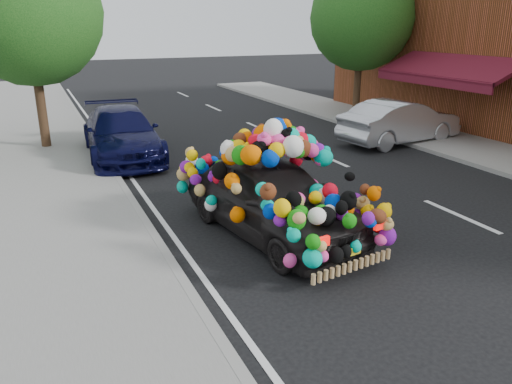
# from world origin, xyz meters

# --- Properties ---
(ground) EXTENTS (100.00, 100.00, 0.00)m
(ground) POSITION_xyz_m (0.00, 0.00, 0.00)
(ground) COLOR black
(ground) RESTS_ON ground
(sidewalk) EXTENTS (4.00, 60.00, 0.12)m
(sidewalk) POSITION_xyz_m (-4.30, 0.00, 0.06)
(sidewalk) COLOR gray
(sidewalk) RESTS_ON ground
(kerb) EXTENTS (0.15, 60.00, 0.13)m
(kerb) POSITION_xyz_m (-2.35, 0.00, 0.07)
(kerb) COLOR gray
(kerb) RESTS_ON ground
(footpath_far) EXTENTS (3.00, 40.00, 0.12)m
(footpath_far) POSITION_xyz_m (8.20, 3.00, 0.06)
(footpath_far) COLOR gray
(footpath_far) RESTS_ON ground
(lane_markings) EXTENTS (6.00, 50.00, 0.01)m
(lane_markings) POSITION_xyz_m (3.60, 0.00, 0.01)
(lane_markings) COLOR silver
(lane_markings) RESTS_ON ground
(tree_near_sidewalk) EXTENTS (4.20, 4.20, 6.13)m
(tree_near_sidewalk) POSITION_xyz_m (-3.80, 9.50, 4.02)
(tree_near_sidewalk) COLOR #332114
(tree_near_sidewalk) RESTS_ON ground
(tree_far_b) EXTENTS (4.00, 4.00, 5.90)m
(tree_far_b) POSITION_xyz_m (8.00, 10.00, 3.89)
(tree_far_b) COLOR #332114
(tree_far_b) RESTS_ON ground
(plush_art_car) EXTENTS (2.69, 4.65, 2.08)m
(plush_art_car) POSITION_xyz_m (-0.30, 0.79, 1.06)
(plush_art_car) COLOR black
(plush_art_car) RESTS_ON ground
(navy_sedan) EXTENTS (2.21, 4.94, 1.41)m
(navy_sedan) POSITION_xyz_m (-1.80, 7.59, 0.70)
(navy_sedan) COLOR black
(navy_sedan) RESTS_ON ground
(silver_hatchback) EXTENTS (4.39, 2.00, 1.40)m
(silver_hatchback) POSITION_xyz_m (6.74, 5.75, 0.70)
(silver_hatchback) COLOR #B1B3B9
(silver_hatchback) RESTS_ON ground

